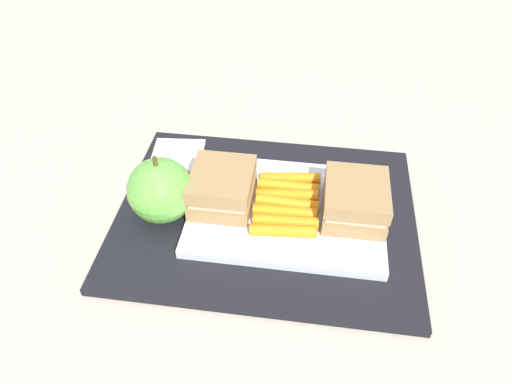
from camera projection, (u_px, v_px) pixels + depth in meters
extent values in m
plane|color=#B7AD99|center=(266.00, 217.00, 0.58)|extent=(2.40, 2.40, 0.00)
cube|color=black|center=(266.00, 215.00, 0.58)|extent=(0.36, 0.28, 0.01)
cube|color=white|center=(287.00, 210.00, 0.57)|extent=(0.23, 0.17, 0.01)
cube|color=#9E7A4C|center=(354.00, 208.00, 0.55)|extent=(0.07, 0.08, 0.02)
cube|color=beige|center=(355.00, 200.00, 0.54)|extent=(0.07, 0.07, 0.01)
cube|color=#9E7A4C|center=(357.00, 192.00, 0.53)|extent=(0.07, 0.08, 0.02)
cube|color=#9E7A4C|center=(223.00, 195.00, 0.57)|extent=(0.07, 0.08, 0.02)
cube|color=beige|center=(222.00, 188.00, 0.56)|extent=(0.07, 0.07, 0.01)
cube|color=#9E7A4C|center=(222.00, 179.00, 0.55)|extent=(0.07, 0.08, 0.02)
cylinder|color=orange|center=(291.00, 178.00, 0.59)|extent=(0.08, 0.01, 0.02)
cylinder|color=orange|center=(288.00, 186.00, 0.58)|extent=(0.08, 0.01, 0.02)
cylinder|color=orange|center=(287.00, 195.00, 0.57)|extent=(0.08, 0.01, 0.02)
cylinder|color=orange|center=(287.00, 203.00, 0.56)|extent=(0.08, 0.01, 0.02)
cylinder|color=orange|center=(285.00, 212.00, 0.55)|extent=(0.08, 0.01, 0.02)
cylinder|color=orange|center=(286.00, 221.00, 0.54)|extent=(0.08, 0.01, 0.02)
cylinder|color=orange|center=(283.00, 231.00, 0.53)|extent=(0.08, 0.01, 0.02)
sphere|color=#66B742|center=(161.00, 190.00, 0.55)|extent=(0.08, 0.08, 0.08)
cylinder|color=brown|center=(155.00, 161.00, 0.52)|extent=(0.01, 0.00, 0.01)
cube|color=white|center=(177.00, 155.00, 0.65)|extent=(0.08, 0.08, 0.00)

